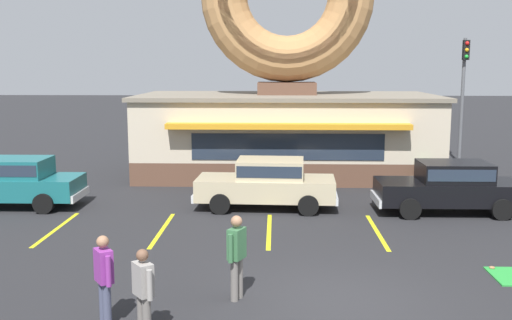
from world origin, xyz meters
name	(u,v)px	position (x,y,z in m)	size (l,w,h in m)	color
ground_plane	(338,301)	(0.00, 0.00, 0.00)	(160.00, 160.00, 0.00)	#232326
donut_shop_building	(287,85)	(-0.80, 13.94, 3.74)	(12.30, 6.75, 10.96)	brown
mini_donut_near_left	(492,268)	(3.66, 1.96, 0.05)	(0.13, 0.13, 0.04)	#A5724C
car_teal	(13,180)	(-9.76, 7.60, 0.87)	(4.57, 2.00, 1.60)	#196066
car_black	(450,185)	(4.20, 7.29, 0.87)	(4.57, 1.99, 1.60)	black
car_champagne	(267,182)	(-1.50, 7.67, 0.87)	(4.63, 2.13, 1.60)	#BCAD89
pedestrian_blue_sweater_man	(143,290)	(-3.44, -1.71, 0.86)	(0.42, 0.49, 1.56)	slate
pedestrian_hooded_kid	(237,253)	(-1.99, 0.05, 0.94)	(0.38, 0.55, 1.70)	slate
pedestrian_leather_jacket_man	(104,276)	(-4.24, -1.22, 0.91)	(0.41, 0.51, 1.65)	#474C66
trash_bin	(424,176)	(4.25, 10.78, 0.50)	(0.57, 0.57, 0.97)	#1E662D
traffic_light_pole	(463,84)	(7.45, 17.05, 3.71)	(0.28, 0.47, 5.80)	#595B60
parking_stripe_far_left	(57,229)	(-7.42, 5.00, 0.00)	(0.12, 3.60, 0.01)	yellow
parking_stripe_left	(162,230)	(-4.42, 5.00, 0.00)	(0.12, 3.60, 0.01)	yellow
parking_stripe_mid_left	(269,231)	(-1.42, 5.00, 0.00)	(0.12, 3.60, 0.01)	yellow
parking_stripe_centre	(377,232)	(1.58, 5.00, 0.00)	(0.12, 3.60, 0.01)	yellow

